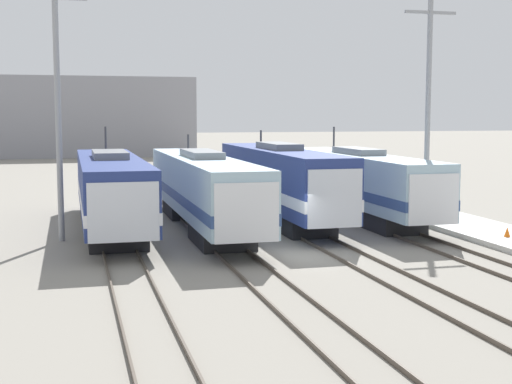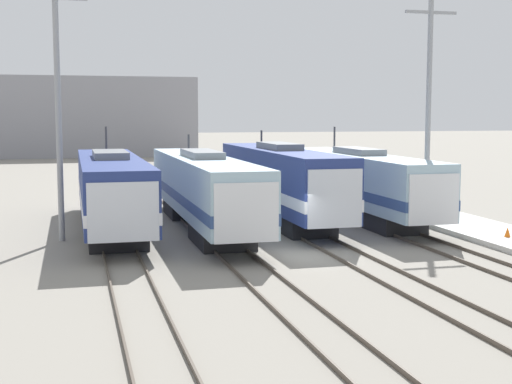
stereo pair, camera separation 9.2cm
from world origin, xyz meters
name	(u,v)px [view 1 (the left image)]	position (x,y,z in m)	size (l,w,h in m)	color
ground_plane	(292,256)	(0.00, 0.00, 0.00)	(400.00, 400.00, 0.00)	gray
rail_pair_far_left	(124,263)	(-6.99, 0.00, 0.07)	(1.51, 120.00, 0.15)	#4C4238
rail_pair_center_left	(238,257)	(-2.33, 0.00, 0.07)	(1.51, 120.00, 0.15)	#4C4238
rail_pair_center_right	(343,252)	(2.33, 0.00, 0.07)	(1.51, 120.00, 0.15)	#4C4238
rail_pair_far_right	(440,247)	(6.99, 0.00, 0.07)	(1.51, 120.00, 0.15)	#4C4238
locomotive_far_left	(111,190)	(-6.99, 8.44, 2.12)	(3.09, 18.25, 5.28)	black
locomotive_center_left	(204,189)	(-2.33, 7.73, 2.11)	(2.87, 19.65, 4.82)	#232326
locomotive_center_right	(282,182)	(2.33, 9.27, 2.25)	(2.80, 17.62, 5.00)	black
locomotive_far_right	(361,183)	(6.99, 9.12, 2.09)	(2.75, 17.79, 5.20)	#232326
catenary_tower_left	(58,97)	(-9.45, 6.23, 6.75)	(2.90, 0.28, 12.82)	gray
catenary_tower_right	(428,100)	(9.53, 6.23, 6.75)	(2.90, 0.28, 12.82)	gray
traffic_cone	(507,232)	(10.77, 0.56, 0.49)	(0.29, 0.29, 0.46)	orange
depot_building	(32,117)	(-14.02, 76.47, 5.57)	(44.95, 10.30, 11.14)	gray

